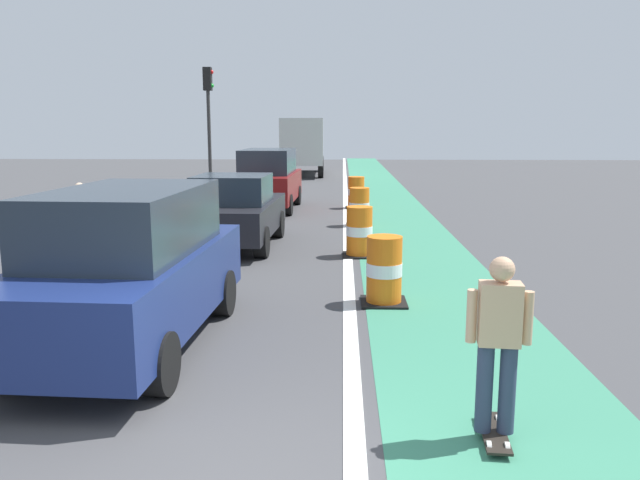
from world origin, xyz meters
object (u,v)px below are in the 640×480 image
at_px(delivery_truck_down_block, 303,143).
at_px(pedestrian_crossing, 82,217).
at_px(skateboarder_on_lane, 498,343).
at_px(traffic_barrel_mid, 359,232).
at_px(traffic_barrel_front, 384,271).
at_px(traffic_barrel_far, 356,193).
at_px(traffic_light_corner, 209,108).
at_px(traffic_barrel_back, 359,207).
at_px(parked_suv_nearest, 130,268).
at_px(parked_sedan_second, 235,212).
at_px(parked_suv_third, 268,179).

distance_m(delivery_truck_down_block, pedestrian_crossing, 23.89).
height_order(skateboarder_on_lane, traffic_barrel_mid, skateboarder_on_lane).
xyz_separation_m(skateboarder_on_lane, traffic_barrel_front, (-0.71, 4.41, -0.38)).
bearing_deg(pedestrian_crossing, traffic_barrel_mid, 2.24).
height_order(traffic_barrel_far, traffic_light_corner, traffic_light_corner).
bearing_deg(skateboarder_on_lane, delivery_truck_down_block, 96.67).
bearing_deg(delivery_truck_down_block, traffic_barrel_back, -81.72).
relative_size(traffic_barrel_front, traffic_light_corner, 0.21).
relative_size(skateboarder_on_lane, pedestrian_crossing, 1.05).
xyz_separation_m(traffic_barrel_front, pedestrian_crossing, (-6.30, 3.48, 0.33)).
xyz_separation_m(parked_suv_nearest, traffic_barrel_back, (3.15, 10.08, -0.50)).
bearing_deg(traffic_barrel_far, traffic_light_corner, 147.25).
height_order(parked_sedan_second, traffic_barrel_far, parked_sedan_second).
bearing_deg(traffic_barrel_back, skateboarder_on_lane, -85.84).
xyz_separation_m(skateboarder_on_lane, traffic_light_corner, (-6.75, 20.07, 2.59)).
bearing_deg(traffic_barrel_front, traffic_barrel_far, 90.96).
xyz_separation_m(skateboarder_on_lane, pedestrian_crossing, (-7.02, 7.89, -0.05)).
xyz_separation_m(skateboarder_on_lane, traffic_barrel_mid, (-1.01, 8.13, -0.38)).
distance_m(traffic_light_corner, pedestrian_crossing, 12.47).
distance_m(traffic_barrel_far, pedestrian_crossing, 10.41).
distance_m(traffic_barrel_mid, traffic_light_corner, 13.58).
height_order(traffic_barrel_far, pedestrian_crossing, pedestrian_crossing).
bearing_deg(parked_suv_nearest, parked_suv_third, 89.36).
height_order(traffic_barrel_far, delivery_truck_down_block, delivery_truck_down_block).
bearing_deg(pedestrian_crossing, delivery_truck_down_block, 81.98).
bearing_deg(parked_sedan_second, parked_suv_nearest, -91.32).
distance_m(skateboarder_on_lane, traffic_barrel_back, 12.43).
bearing_deg(parked_suv_nearest, delivery_truck_down_block, 89.28).
distance_m(skateboarder_on_lane, traffic_light_corner, 21.34).
bearing_deg(traffic_light_corner, delivery_truck_down_block, 75.01).
height_order(skateboarder_on_lane, traffic_barrel_far, skateboarder_on_lane).
height_order(parked_suv_nearest, traffic_barrel_mid, parked_suv_nearest).
height_order(parked_sedan_second, pedestrian_crossing, parked_sedan_second).
bearing_deg(traffic_barrel_far, parked_sedan_second, -112.57).
height_order(parked_suv_nearest, traffic_barrel_far, parked_suv_nearest).
bearing_deg(parked_suv_nearest, parked_sedan_second, 88.68).
bearing_deg(parked_suv_third, traffic_barrel_front, -74.44).
bearing_deg(parked_suv_third, parked_suv_nearest, -90.64).
bearing_deg(skateboarder_on_lane, traffic_barrel_far, 93.19).
distance_m(traffic_barrel_back, delivery_truck_down_block, 19.38).
xyz_separation_m(traffic_barrel_front, traffic_barrel_mid, (-0.30, 3.72, 0.00)).
distance_m(parked_suv_third, traffic_barrel_front, 11.91).
xyz_separation_m(delivery_truck_down_block, traffic_light_corner, (-3.07, -11.45, 1.65)).
height_order(parked_sedan_second, traffic_barrel_back, parked_sedan_second).
distance_m(skateboarder_on_lane, parked_suv_nearest, 4.67).
height_order(skateboarder_on_lane, traffic_light_corner, traffic_light_corner).
bearing_deg(traffic_barrel_front, skateboarder_on_lane, -80.84).
bearing_deg(traffic_barrel_far, traffic_barrel_back, -89.85).
distance_m(traffic_barrel_front, pedestrian_crossing, 7.21).
bearing_deg(skateboarder_on_lane, parked_sedan_second, 113.10).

